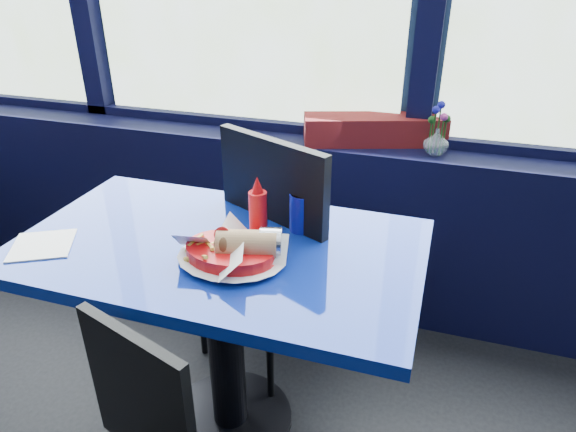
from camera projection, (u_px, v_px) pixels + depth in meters
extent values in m
cube|color=black|center=(242.00, 210.00, 2.50)|extent=(5.00, 0.26, 0.80)
cube|color=black|center=(245.00, 124.00, 2.38)|extent=(4.80, 0.08, 0.06)
cylinder|color=black|center=(231.00, 418.00, 1.86)|extent=(0.44, 0.44, 0.03)
cylinder|color=black|center=(226.00, 349.00, 1.71)|extent=(0.12, 0.12, 0.68)
cube|color=navy|center=(219.00, 249.00, 1.53)|extent=(1.20, 0.70, 0.04)
cube|color=black|center=(140.00, 400.00, 1.18)|extent=(0.33, 0.13, 0.39)
cube|color=black|center=(268.00, 251.00, 1.98)|extent=(0.61, 0.61, 0.04)
cube|color=black|center=(273.00, 214.00, 1.66)|extent=(0.41, 0.21, 0.50)
cylinder|color=black|center=(337.00, 304.00, 2.10)|extent=(0.03, 0.03, 0.47)
cylinder|color=black|center=(270.00, 353.00, 1.85)|extent=(0.03, 0.03, 0.47)
cylinder|color=black|center=(269.00, 268.00, 2.34)|extent=(0.03, 0.03, 0.47)
cylinder|color=black|center=(201.00, 307.00, 2.08)|extent=(0.03, 0.03, 0.47)
cube|color=maroon|center=(374.00, 130.00, 2.15)|extent=(0.60, 0.32, 0.12)
imported|color=silver|center=(436.00, 142.00, 2.03)|extent=(0.12, 0.12, 0.10)
cylinder|color=#1E5919|center=(433.00, 134.00, 2.02)|extent=(0.01, 0.01, 0.16)
sphere|color=#1C1CA7|center=(436.00, 110.00, 1.97)|extent=(0.03, 0.03, 0.03)
cylinder|color=#1E5919|center=(441.00, 138.00, 2.01)|extent=(0.01, 0.01, 0.14)
sphere|color=#E142A4|center=(444.00, 117.00, 1.97)|extent=(0.03, 0.03, 0.03)
cylinder|color=#1E5919|center=(438.00, 131.00, 2.02)|extent=(0.01, 0.01, 0.18)
sphere|color=#1C1CA7|center=(441.00, 105.00, 1.98)|extent=(0.03, 0.03, 0.03)
cylinder|color=#1E5919|center=(430.00, 138.00, 2.04)|extent=(0.01, 0.01, 0.12)
sphere|color=#1E5919|center=(432.00, 120.00, 2.01)|extent=(0.03, 0.03, 0.03)
cylinder|color=#1E5919|center=(444.00, 139.00, 2.02)|extent=(0.01, 0.01, 0.13)
sphere|color=#1E5919|center=(447.00, 119.00, 1.98)|extent=(0.03, 0.03, 0.03)
cylinder|color=red|center=(231.00, 254.00, 1.42)|extent=(0.30, 0.30, 0.05)
cylinder|color=white|center=(231.00, 257.00, 1.43)|extent=(0.29, 0.29, 0.00)
cylinder|color=silver|center=(271.00, 243.00, 1.41)|extent=(0.08, 0.10, 0.09)
sphere|color=brown|center=(225.00, 244.00, 1.39)|extent=(0.06, 0.06, 0.06)
cylinder|color=red|center=(222.00, 235.00, 1.39)|extent=(0.05, 0.05, 0.01)
cylinder|color=red|center=(258.00, 216.00, 1.52)|extent=(0.05, 0.05, 0.15)
cone|color=red|center=(257.00, 184.00, 1.47)|extent=(0.04, 0.04, 0.05)
cylinder|color=#0C138B|center=(302.00, 212.00, 1.57)|extent=(0.08, 0.08, 0.12)
cylinder|color=black|center=(302.00, 195.00, 1.55)|extent=(0.07, 0.07, 0.01)
cylinder|color=#EB3164|center=(304.00, 179.00, 1.51)|extent=(0.03, 0.06, 0.17)
cube|color=white|center=(42.00, 245.00, 1.51)|extent=(0.23, 0.23, 0.00)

